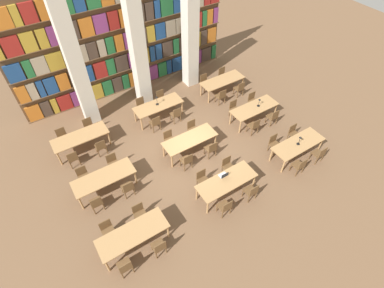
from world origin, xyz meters
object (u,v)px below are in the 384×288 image
at_px(chair_27, 89,127).
at_px(chair_28, 155,123).
at_px(chair_20, 254,126).
at_px(reading_table_2, 298,145).
at_px(chair_25, 63,137).
at_px(pillar_center, 137,46).
at_px(chair_18, 211,149).
at_px(chair_0, 125,267).
at_px(chair_33, 205,82).
at_px(chair_9, 274,143).
at_px(reading_table_6, 80,138).
at_px(reading_table_7, 158,106).
at_px(pillar_right, 190,30).
at_px(desk_lamp_0, 300,139).
at_px(chair_3, 140,213).
at_px(reading_table_5, 254,109).
at_px(chair_8, 299,165).
at_px(chair_32, 221,96).
at_px(chair_2, 159,247).
at_px(chair_4, 225,207).
at_px(reading_table_8, 222,81).
at_px(chair_34, 239,88).
at_px(laptop, 224,175).
at_px(chair_7, 228,166).
at_px(chair_13, 83,176).
at_px(chair_29, 141,106).
at_px(desk_lamp_1, 259,101).
at_px(desk_lamp_2, 157,99).
at_px(chair_10, 319,154).
at_px(chair_14, 128,188).
at_px(chair_23, 253,100).
at_px(reading_table_3, 104,178).
at_px(chair_31, 161,98).
at_px(chair_19, 193,129).
at_px(chair_21, 234,108).
at_px(chair_15, 113,163).
at_px(reading_table_0, 133,234).
at_px(chair_6, 251,191).
at_px(chair_24, 73,158).
at_px(chair_35, 223,75).
at_px(chair_26, 101,146).
at_px(chair_30, 176,114).

height_order(chair_27, chair_28, same).
bearing_deg(chair_20, reading_table_2, -73.22).
bearing_deg(chair_25, chair_27, -180.00).
xyz_separation_m(pillar_center, chair_18, (0.65, -5.02, -2.53)).
bearing_deg(chair_0, chair_33, 41.69).
height_order(chair_9, chair_27, same).
xyz_separation_m(reading_table_6, reading_table_7, (3.77, 0.06, 0.00)).
height_order(pillar_right, reading_table_6, pillar_right).
bearing_deg(pillar_center, desk_lamp_0, -62.40).
bearing_deg(chair_3, reading_table_5, -164.01).
relative_size(chair_8, chair_32, 1.00).
xyz_separation_m(chair_2, chair_3, (0.00, 1.44, 0.00)).
xyz_separation_m(chair_8, chair_28, (-3.67, 5.31, 0.00)).
bearing_deg(chair_4, reading_table_8, 54.37).
xyz_separation_m(chair_3, chair_34, (7.51, 3.81, 0.00)).
distance_m(chair_3, chair_20, 6.42).
bearing_deg(reading_table_8, laptop, -126.20).
relative_size(chair_7, chair_27, 1.00).
xyz_separation_m(chair_13, chair_29, (3.76, 2.62, 0.00)).
xyz_separation_m(chair_0, desk_lamp_1, (8.29, 3.39, 0.59)).
xyz_separation_m(chair_3, desk_lamp_0, (6.85, -0.78, 0.60)).
bearing_deg(laptop, desk_lamp_2, -88.66).
relative_size(chair_2, chair_20, 1.00).
distance_m(laptop, chair_10, 4.31).
height_order(chair_14, desk_lamp_2, desk_lamp_2).
relative_size(chair_23, desk_lamp_1, 2.08).
height_order(reading_table_3, chair_31, chair_31).
bearing_deg(chair_13, desk_lamp_2, -155.63).
bearing_deg(chair_27, chair_25, 0.00).
xyz_separation_m(chair_14, chair_19, (3.77, 1.38, 0.00)).
xyz_separation_m(chair_4, chair_19, (1.18, 4.00, 0.00)).
relative_size(chair_2, reading_table_7, 0.37).
height_order(chair_21, desk_lamp_1, desk_lamp_1).
height_order(chair_3, chair_28, same).
bearing_deg(chair_27, chair_19, 145.94).
bearing_deg(chair_34, chair_13, -172.36).
relative_size(laptop, chair_27, 0.37).
distance_m(pillar_center, chair_29, 2.75).
relative_size(chair_10, chair_15, 1.00).
height_order(reading_table_0, chair_29, chair_29).
distance_m(pillar_right, chair_6, 8.27).
xyz_separation_m(chair_3, chair_29, (2.64, 5.27, 0.00)).
bearing_deg(chair_24, reading_table_7, 10.14).
xyz_separation_m(reading_table_7, chair_28, (-0.56, -0.72, -0.23)).
distance_m(reading_table_6, chair_35, 8.13).
relative_size(chair_9, chair_34, 1.00).
relative_size(chair_4, chair_26, 1.00).
bearing_deg(chair_25, chair_30, 164.40).
distance_m(chair_0, chair_6, 5.07).
bearing_deg(laptop, reading_table_3, -31.94).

